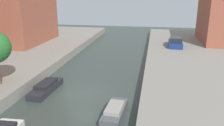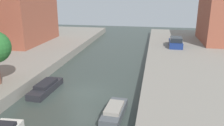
% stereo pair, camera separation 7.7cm
% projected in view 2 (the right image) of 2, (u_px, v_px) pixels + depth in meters
% --- Properties ---
extents(ground_plane, '(84.00, 84.00, 0.00)m').
position_uv_depth(ground_plane, '(84.00, 93.00, 20.48)').
color(ground_plane, '#333D38').
extents(parked_car, '(1.91, 4.23, 1.41)m').
position_uv_depth(parked_car, '(176.00, 43.00, 33.43)').
color(parked_car, navy).
rests_on(parked_car, quay_right).
extents(moored_boat_left_3, '(1.54, 4.47, 0.87)m').
position_uv_depth(moored_boat_left_3, '(46.00, 87.00, 20.83)').
color(moored_boat_left_3, '#232328').
rests_on(moored_boat_left_3, ground_plane).
extents(moored_boat_right_2, '(1.48, 3.75, 0.89)m').
position_uv_depth(moored_boat_right_2, '(114.00, 112.00, 16.58)').
color(moored_boat_right_2, '#4C5156').
rests_on(moored_boat_right_2, ground_plane).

